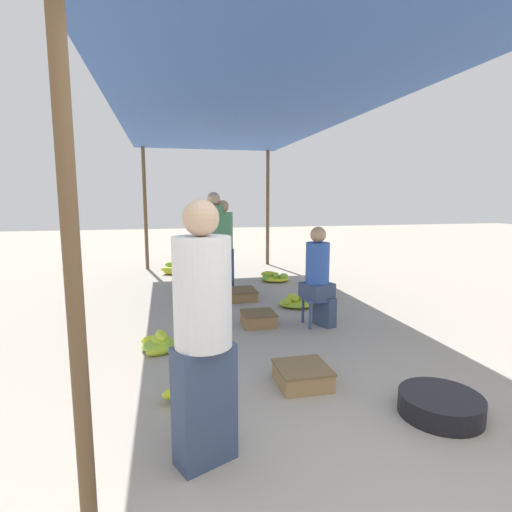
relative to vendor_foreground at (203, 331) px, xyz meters
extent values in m
cylinder|color=brown|center=(-0.62, -0.39, 0.53)|extent=(0.08, 0.08, 2.76)
cylinder|color=brown|center=(-0.62, 7.14, 0.53)|extent=(0.08, 0.08, 2.76)
cylinder|color=brown|center=(2.26, 7.14, 0.53)|extent=(0.08, 0.08, 2.76)
cube|color=#33569E|center=(0.82, 3.38, 1.93)|extent=(3.28, 7.94, 0.04)
cube|color=#384766|center=(0.00, 0.00, -0.47)|extent=(0.41, 0.33, 0.76)
cylinder|color=white|center=(0.00, 0.00, 0.24)|extent=(0.46, 0.46, 0.66)
sphere|color=tan|center=(0.00, 0.00, 0.68)|extent=(0.21, 0.21, 0.21)
cube|color=#384C84|center=(1.68, 2.38, -0.49)|extent=(0.34, 0.34, 0.04)
cylinder|color=#384C84|center=(1.54, 2.25, -0.68)|extent=(0.04, 0.04, 0.34)
cylinder|color=#384C84|center=(1.81, 2.25, -0.68)|extent=(0.04, 0.04, 0.34)
cylinder|color=#384C84|center=(1.54, 2.52, -0.68)|extent=(0.04, 0.04, 0.34)
cylinder|color=#384C84|center=(1.81, 2.52, -0.68)|extent=(0.04, 0.04, 0.34)
cube|color=#384766|center=(1.77, 2.35, -0.66)|extent=(0.24, 0.34, 0.38)
cube|color=#384766|center=(1.68, 2.38, -0.38)|extent=(0.44, 0.44, 0.18)
cylinder|color=#3359B2|center=(1.68, 2.38, -0.03)|extent=(0.39, 0.39, 0.52)
sphere|color=tan|center=(1.68, 2.38, 0.33)|extent=(0.20, 0.20, 0.20)
cylinder|color=black|center=(1.79, 0.13, -0.76)|extent=(0.62, 0.62, 0.16)
ellipsoid|color=#ADC92D|center=(0.02, 0.84, -0.78)|extent=(0.36, 0.22, 0.12)
ellipsoid|color=#BBCF2B|center=(-0.04, 0.76, -0.78)|extent=(0.22, 0.31, 0.11)
ellipsoid|color=#9FC430|center=(0.01, 0.89, -0.77)|extent=(0.27, 0.17, 0.11)
ellipsoid|color=yellow|center=(-0.12, 0.76, -0.75)|extent=(0.34, 0.23, 0.10)
ellipsoid|color=#B6CD2C|center=(-0.07, 0.85, -0.63)|extent=(0.10, 0.23, 0.13)
ellipsoid|color=#B0CB2D|center=(-0.05, 0.83, -0.80)|extent=(0.36, 0.32, 0.10)
ellipsoid|color=yellow|center=(-0.34, 2.12, -0.79)|extent=(0.33, 0.14, 0.11)
ellipsoid|color=#B3CC2C|center=(-0.28, 1.96, -0.69)|extent=(0.17, 0.28, 0.12)
ellipsoid|color=#8CBC33|center=(-0.22, 1.89, -0.79)|extent=(0.18, 0.31, 0.11)
ellipsoid|color=#B0CB2D|center=(-0.29, 1.82, -0.80)|extent=(0.33, 0.24, 0.10)
ellipsoid|color=#A1C52F|center=(-0.29, 1.96, -0.76)|extent=(0.28, 0.30, 0.14)
ellipsoid|color=#90BE32|center=(-0.28, 1.96, -0.80)|extent=(0.42, 0.37, 0.10)
ellipsoid|color=yellow|center=(-0.06, 6.37, -0.67)|extent=(0.34, 0.30, 0.10)
ellipsoid|color=#9DC330|center=(0.00, 6.42, -0.65)|extent=(0.25, 0.22, 0.09)
ellipsoid|color=#8FBD32|center=(0.06, 6.29, -0.76)|extent=(0.28, 0.31, 0.09)
ellipsoid|color=#BDD02A|center=(-0.15, 6.27, -0.73)|extent=(0.35, 0.23, 0.11)
ellipsoid|color=#93BF32|center=(-0.06, 6.37, -0.64)|extent=(0.33, 0.14, 0.14)
ellipsoid|color=yellow|center=(-0.03, 6.38, -0.80)|extent=(0.46, 0.40, 0.10)
ellipsoid|color=#91BE32|center=(1.81, 3.28, -0.73)|extent=(0.28, 0.22, 0.15)
ellipsoid|color=#C8D428|center=(1.66, 3.30, -0.71)|extent=(0.21, 0.27, 0.13)
ellipsoid|color=#82B835|center=(1.86, 3.43, -0.76)|extent=(0.19, 0.23, 0.12)
ellipsoid|color=#ABC92E|center=(1.57, 3.28, -0.75)|extent=(0.23, 0.32, 0.10)
ellipsoid|color=#AAC82E|center=(1.74, 3.30, -0.80)|extent=(0.58, 0.51, 0.10)
ellipsoid|color=#C4D329|center=(1.79, 5.24, -0.71)|extent=(0.33, 0.20, 0.11)
ellipsoid|color=#A4C62F|center=(1.74, 5.25, -0.79)|extent=(0.32, 0.30, 0.10)
ellipsoid|color=#83B935|center=(1.89, 5.07, -0.72)|extent=(0.17, 0.23, 0.12)
ellipsoid|color=#73B237|center=(1.72, 5.15, -0.78)|extent=(0.25, 0.31, 0.10)
ellipsoid|color=#85BA34|center=(2.04, 5.04, -0.74)|extent=(0.26, 0.24, 0.12)
ellipsoid|color=yellow|center=(1.91, 5.14, -0.80)|extent=(0.54, 0.47, 0.10)
cube|color=#9E7A4C|center=(0.94, 0.84, -0.77)|extent=(0.43, 0.43, 0.15)
cube|color=brown|center=(0.94, 0.84, -0.68)|extent=(0.45, 0.45, 0.02)
cube|color=olive|center=(0.95, 3.89, -0.77)|extent=(0.49, 0.49, 0.15)
cube|color=brown|center=(0.95, 3.89, -0.69)|extent=(0.51, 0.51, 0.02)
cube|color=olive|center=(0.94, 2.55, -0.77)|extent=(0.40, 0.40, 0.15)
cube|color=brown|center=(0.94, 2.55, -0.68)|extent=(0.42, 0.42, 0.02)
cube|color=#384766|center=(0.80, 4.64, -0.48)|extent=(0.37, 0.22, 0.74)
cylinder|color=#4C8C59|center=(0.80, 4.64, 0.22)|extent=(0.36, 0.36, 0.64)
sphere|color=tan|center=(0.80, 4.64, 0.64)|extent=(0.21, 0.21, 0.21)
cube|color=#384766|center=(0.64, 4.64, -0.44)|extent=(0.43, 0.31, 0.81)
cylinder|color=#4C8C59|center=(0.64, 4.64, 0.31)|extent=(0.46, 0.46, 0.70)
sphere|color=tan|center=(0.64, 4.64, 0.77)|extent=(0.23, 0.23, 0.23)
camera|label=1|loc=(-0.21, -2.31, 0.79)|focal=28.00mm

